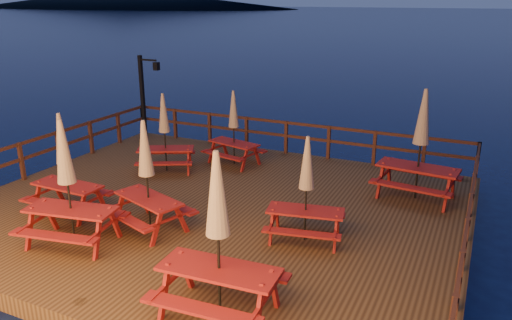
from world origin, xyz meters
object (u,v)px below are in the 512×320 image
at_px(picnic_table_0, 234,126).
at_px(picnic_table_1, 421,143).
at_px(picnic_table_2, 147,174).
at_px(lamp_post, 146,89).

relative_size(picnic_table_0, picnic_table_1, 0.81).
relative_size(picnic_table_0, picnic_table_2, 0.92).
distance_m(lamp_post, picnic_table_2, 7.90).
bearing_deg(picnic_table_1, picnic_table_0, -178.47).
bearing_deg(lamp_post, picnic_table_1, -10.76).
distance_m(lamp_post, picnic_table_1, 10.08).
height_order(picnic_table_0, picnic_table_2, picnic_table_2).
bearing_deg(lamp_post, picnic_table_0, -18.01).
xyz_separation_m(lamp_post, picnic_table_2, (4.75, -6.30, -0.49)).
bearing_deg(picnic_table_0, picnic_table_2, -71.58).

